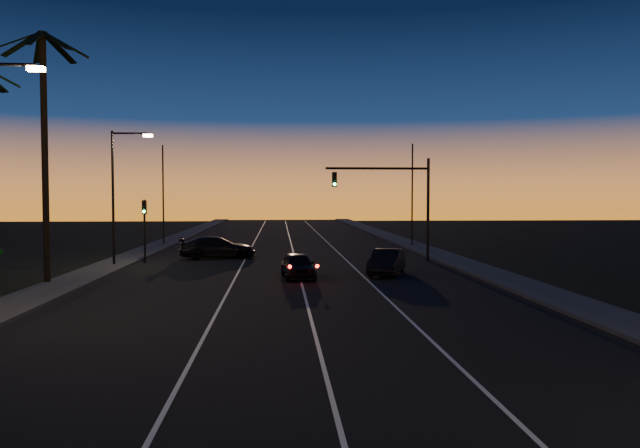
{
  "coord_description": "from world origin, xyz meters",
  "views": [
    {
      "loc": [
        -0.65,
        -1.79,
        4.43
      ],
      "look_at": [
        1.12,
        24.86,
        3.23
      ],
      "focal_mm": 35.0,
      "sensor_mm": 36.0,
      "label": 1
    }
  ],
  "objects": [
    {
      "name": "road",
      "position": [
        0.0,
        30.0,
        0.01
      ],
      "size": [
        20.0,
        170.0,
        0.01
      ],
      "primitive_type": "cube",
      "color": "black",
      "rests_on": "ground"
    },
    {
      "name": "sidewalk_left",
      "position": [
        -11.2,
        30.0,
        0.08
      ],
      "size": [
        2.4,
        170.0,
        0.16
      ],
      "primitive_type": "cube",
      "color": "#373734",
      "rests_on": "ground"
    },
    {
      "name": "sidewalk_right",
      "position": [
        11.2,
        30.0,
        0.08
      ],
      "size": [
        2.4,
        170.0,
        0.16
      ],
      "primitive_type": "cube",
      "color": "#373734",
      "rests_on": "ground"
    },
    {
      "name": "lane_stripe_left",
      "position": [
        -3.0,
        30.0,
        0.02
      ],
      "size": [
        0.12,
        160.0,
        0.01
      ],
      "primitive_type": "cube",
      "color": "silver",
      "rests_on": "road"
    },
    {
      "name": "lane_stripe_mid",
      "position": [
        0.5,
        30.0,
        0.02
      ],
      "size": [
        0.12,
        160.0,
        0.01
      ],
      "primitive_type": "cube",
      "color": "silver",
      "rests_on": "road"
    },
    {
      "name": "lane_stripe_right",
      "position": [
        4.0,
        30.0,
        0.02
      ],
      "size": [
        0.12,
        160.0,
        0.01
      ],
      "primitive_type": "cube",
      "color": "silver",
      "rests_on": "road"
    },
    {
      "name": "palm_far",
      "position": [
        -12.2,
        30.0,
        7.61
      ],
      "size": [
        4.25,
        4.16,
        12.53
      ],
      "color": "black",
      "rests_on": "ground"
    },
    {
      "name": "streetlight_left_far",
      "position": [
        -10.69,
        38.0,
        5.06
      ],
      "size": [
        2.55,
        0.26,
        8.5
      ],
      "color": "black",
      "rests_on": "ground"
    },
    {
      "name": "signal_mast",
      "position": [
        7.14,
        39.99,
        4.78
      ],
      "size": [
        7.1,
        0.41,
        7.0
      ],
      "color": "black",
      "rests_on": "ground"
    },
    {
      "name": "signal_post",
      "position": [
        -9.5,
        39.98,
        2.89
      ],
      "size": [
        0.28,
        0.37,
        4.2
      ],
      "color": "black",
      "rests_on": "ground"
    },
    {
      "name": "far_pole_left",
      "position": [
        -11.0,
        55.0,
        4.5
      ],
      "size": [
        0.14,
        0.14,
        9.0
      ],
      "primitive_type": "cylinder",
      "color": "black",
      "rests_on": "ground"
    },
    {
      "name": "far_pole_right",
      "position": [
        11.0,
        52.0,
        4.5
      ],
      "size": [
        0.14,
        0.14,
        9.0
      ],
      "primitive_type": "cylinder",
      "color": "black",
      "rests_on": "ground"
    },
    {
      "name": "lead_car",
      "position": [
        0.38,
        31.6,
        0.7
      ],
      "size": [
        1.97,
        4.64,
        1.38
      ],
      "color": "black",
      "rests_on": "road"
    },
    {
      "name": "right_car",
      "position": [
        5.4,
        32.71,
        0.73
      ],
      "size": [
        2.88,
        4.61,
        1.43
      ],
      "color": "black",
      "rests_on": "road"
    },
    {
      "name": "cross_car",
      "position": [
        -5.0,
        42.54,
        0.79
      ],
      "size": [
        5.71,
        3.15,
        1.57
      ],
      "color": "black",
      "rests_on": "road"
    }
  ]
}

